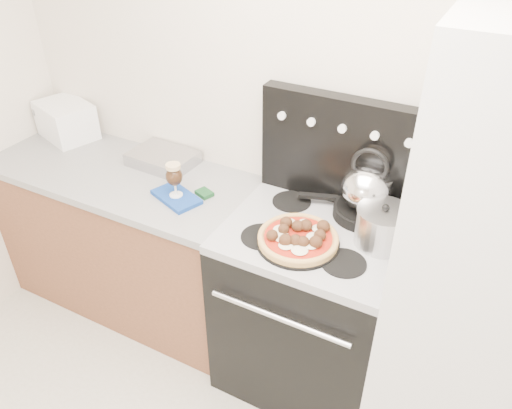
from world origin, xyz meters
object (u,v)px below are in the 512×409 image
Objects in this scene: pizza at (298,237)px; tea_kettle at (367,184)px; beer_glass at (175,180)px; pizza_pan at (298,242)px; skillet at (363,212)px; fridge at (491,281)px; oven_mitt at (176,197)px; stove_body at (309,309)px; base_cabinet at (132,242)px; stock_pot at (382,228)px; toaster_oven at (66,120)px.

pizza is 1.37× the size of tea_kettle.
beer_glass is 0.50× the size of pizza_pan.
tea_kettle is (-0.00, 0.00, 0.14)m from skillet.
tea_kettle is at bearing 180.00° from skillet.
fridge is 11.09× the size of beer_glass.
tea_kettle is (0.18, 0.31, 0.13)m from pizza.
oven_mitt is at bearing -178.79° from fridge.
beer_glass is (-0.69, -0.05, 0.57)m from stove_body.
skillet is (0.18, 0.31, -0.01)m from pizza.
beer_glass is (0.42, -0.08, 0.58)m from base_cabinet.
stove_body is at bearing -170.94° from stock_pot.
stock_pot is at bearing -68.75° from tea_kettle.
beer_glass reaches higher than oven_mitt.
fridge is 7.12× the size of skillet.
pizza_pan is at bearing -151.47° from stock_pot.
base_cabinet is 8.47× the size of beer_glass.
tea_kettle is at bearing 16.59° from beer_glass.
tea_kettle is (0.83, 0.25, 0.08)m from beer_glass.
pizza is (-0.73, -0.09, 0.00)m from fridge.
toaster_oven is 1.88× the size of beer_glass.
tea_kettle is (1.77, -0.01, 0.09)m from toaster_oven.
stock_pot is at bearing 28.53° from pizza.
stock_pot is (0.95, 0.10, -0.01)m from beer_glass.
base_cabinet is 1.11m from stove_body.
skillet is at bearing 16.59° from oven_mitt.
oven_mitt is (-1.39, -0.03, -0.04)m from fridge.
pizza_pan is at bearing -136.83° from tea_kettle.
toaster_oven reaches higher than base_cabinet.
oven_mitt is at bearing -10.74° from base_cabinet.
base_cabinet is 6.82× the size of stock_pot.
base_cabinet is 6.00× the size of oven_mitt.
base_cabinet is 1.20m from pizza.
base_cabinet is 1.49m from stock_pot.
stove_body is 1.73m from toaster_oven.
pizza_pan is at bearing 7.06° from toaster_oven.
pizza_pan is 0.36m from skillet.
skillet is 1.10× the size of tea_kettle.
oven_mitt is at bearing -163.41° from skillet.
skillet reaches higher than oven_mitt.
skillet is (0.83, 0.25, -0.06)m from beer_glass.
tea_kettle is 0.21m from stock_pot.
pizza is at bearing -104.19° from stove_body.
skillet is (0.83, 0.25, 0.03)m from oven_mitt.
pizza_pan reaches higher than oven_mitt.
base_cabinet is at bearing 172.36° from pizza_pan.
stove_body is 0.62m from stock_pot.
pizza_pan is at bearing 0.00° from pizza.
tea_kettle reaches higher than beer_glass.
tea_kettle reaches higher than stove_body.
toaster_oven is 1.33× the size of tea_kettle.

